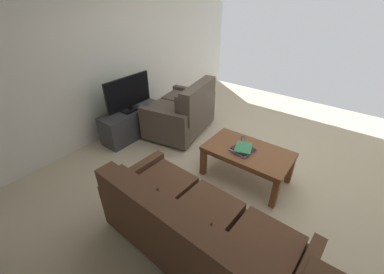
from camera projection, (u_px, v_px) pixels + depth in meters
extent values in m
cube|color=beige|center=(251.00, 168.00, 3.48)|extent=(4.84, 5.87, 0.01)
cube|color=white|center=(125.00, 47.00, 4.01)|extent=(0.12, 5.87, 2.69)
cylinder|color=black|center=(288.00, 269.00, 2.20)|extent=(0.05, 0.05, 0.06)
cylinder|color=black|center=(168.00, 192.00, 3.01)|extent=(0.05, 0.05, 0.06)
cylinder|color=black|center=(122.00, 228.00, 2.57)|extent=(0.05, 0.05, 0.06)
cube|color=brown|center=(199.00, 234.00, 2.28)|extent=(1.71, 0.88, 0.34)
cube|color=brown|center=(258.00, 254.00, 1.87)|extent=(0.55, 0.73, 0.10)
cube|color=brown|center=(201.00, 217.00, 2.17)|extent=(0.55, 0.73, 0.10)
cube|color=brown|center=(157.00, 188.00, 2.48)|extent=(0.55, 0.73, 0.10)
cube|color=brown|center=(172.00, 234.00, 1.86)|extent=(1.68, 0.26, 0.47)
cube|color=brown|center=(244.00, 268.00, 1.63)|extent=(0.51, 0.14, 0.33)
cube|color=brown|center=(181.00, 224.00, 1.94)|extent=(0.51, 0.14, 0.33)
cube|color=brown|center=(136.00, 192.00, 2.24)|extent=(0.51, 0.14, 0.33)
cube|color=brown|center=(136.00, 186.00, 2.72)|extent=(0.14, 0.81, 0.50)
cylinder|color=black|center=(174.00, 116.00, 4.79)|extent=(0.06, 0.06, 0.06)
cylinder|color=black|center=(151.00, 135.00, 4.18)|extent=(0.06, 0.06, 0.06)
cylinder|color=black|center=(207.00, 124.00, 4.52)|extent=(0.06, 0.06, 0.06)
cylinder|color=black|center=(187.00, 145.00, 3.91)|extent=(0.06, 0.06, 0.06)
cube|color=brown|center=(180.00, 118.00, 4.23)|extent=(0.98, 1.09, 0.39)
cube|color=brown|center=(185.00, 99.00, 4.29)|extent=(0.79, 0.57, 0.10)
cube|color=brown|center=(171.00, 110.00, 3.92)|extent=(0.79, 0.57, 0.10)
cube|color=brown|center=(198.00, 100.00, 3.88)|extent=(0.35, 0.98, 0.51)
cube|color=brown|center=(199.00, 94.00, 4.11)|extent=(0.20, 0.45, 0.37)
cube|color=brown|center=(185.00, 104.00, 3.74)|extent=(0.20, 0.45, 0.37)
cube|color=brown|center=(193.00, 103.00, 4.60)|extent=(0.83, 0.25, 0.55)
cube|color=brown|center=(163.00, 128.00, 3.79)|extent=(0.83, 0.25, 0.55)
cube|color=brown|center=(248.00, 151.00, 3.08)|extent=(1.07, 0.62, 0.04)
cube|color=brown|center=(248.00, 154.00, 3.10)|extent=(0.98, 0.56, 0.05)
cube|color=brown|center=(290.00, 169.00, 3.12)|extent=(0.07, 0.07, 0.41)
cube|color=brown|center=(224.00, 144.00, 3.62)|extent=(0.07, 0.07, 0.41)
cube|color=brown|center=(275.00, 193.00, 2.76)|extent=(0.07, 0.07, 0.41)
cube|color=brown|center=(203.00, 161.00, 3.26)|extent=(0.07, 0.07, 0.41)
cube|color=#38383D|center=(133.00, 123.00, 4.11)|extent=(0.38, 1.08, 0.48)
cube|color=black|center=(129.00, 121.00, 4.16)|extent=(0.02, 0.91, 0.29)
cube|color=black|center=(130.00, 123.00, 4.09)|extent=(0.20, 0.24, 0.06)
cube|color=black|center=(131.00, 109.00, 3.98)|extent=(0.20, 0.32, 0.02)
cube|color=black|center=(130.00, 107.00, 3.96)|extent=(0.04, 0.06, 0.06)
cube|color=black|center=(128.00, 92.00, 3.82)|extent=(0.04, 0.84, 0.48)
cube|color=#194C23|center=(127.00, 92.00, 3.83)|extent=(0.01, 0.81, 0.45)
cube|color=#996699|center=(243.00, 150.00, 3.04)|extent=(0.28, 0.29, 0.03)
cube|color=black|center=(243.00, 149.00, 3.03)|extent=(0.27, 0.27, 0.02)
cube|color=#337F51|center=(244.00, 148.00, 3.02)|extent=(0.26, 0.30, 0.02)
cube|color=black|center=(243.00, 140.00, 3.24)|extent=(0.12, 0.16, 0.02)
cube|color=#59595B|center=(243.00, 139.00, 3.24)|extent=(0.08, 0.11, 0.00)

